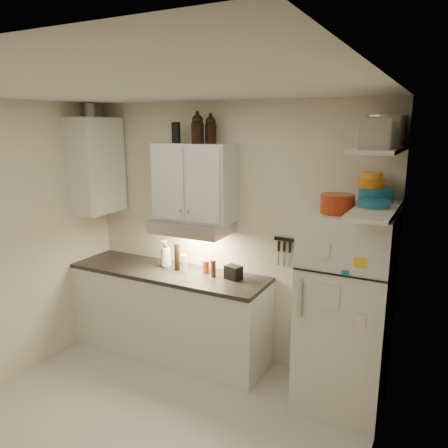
% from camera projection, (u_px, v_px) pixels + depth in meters
% --- Properties ---
extents(floor, '(3.20, 3.00, 0.02)m').
position_uv_depth(floor, '(142.00, 439.00, 3.38)').
color(floor, beige).
rests_on(floor, ground).
extents(ceiling, '(3.20, 3.00, 0.02)m').
position_uv_depth(ceiling, '(125.00, 87.00, 2.80)').
color(ceiling, white).
rests_on(ceiling, ground).
extents(back_wall, '(3.20, 0.02, 2.60)m').
position_uv_depth(back_wall, '(230.00, 234.00, 4.40)').
color(back_wall, beige).
rests_on(back_wall, ground).
extents(right_wall, '(0.02, 3.00, 2.60)m').
position_uv_depth(right_wall, '(370.00, 326.00, 2.37)').
color(right_wall, beige).
rests_on(right_wall, ground).
extents(base_cabinet, '(2.10, 0.60, 0.88)m').
position_uv_depth(base_cabinet, '(169.00, 314.00, 4.57)').
color(base_cabinet, white).
rests_on(base_cabinet, floor).
extents(countertop, '(2.10, 0.62, 0.04)m').
position_uv_depth(countertop, '(168.00, 272.00, 4.47)').
color(countertop, '#292623').
rests_on(countertop, base_cabinet).
extents(upper_cabinet, '(0.80, 0.33, 0.75)m').
position_uv_depth(upper_cabinet, '(194.00, 182.00, 4.27)').
color(upper_cabinet, white).
rests_on(upper_cabinet, back_wall).
extents(side_cabinet, '(0.33, 0.55, 1.00)m').
position_uv_depth(side_cabinet, '(96.00, 166.00, 4.63)').
color(side_cabinet, white).
rests_on(side_cabinet, left_wall).
extents(range_hood, '(0.76, 0.46, 0.12)m').
position_uv_depth(range_hood, '(192.00, 227.00, 4.31)').
color(range_hood, silver).
rests_on(range_hood, back_wall).
extents(fridge, '(0.70, 0.68, 1.70)m').
position_uv_depth(fridge, '(345.00, 312.00, 3.64)').
color(fridge, silver).
rests_on(fridge, floor).
extents(shelf_hi, '(0.30, 0.95, 0.03)m').
position_uv_depth(shelf_hi, '(380.00, 149.00, 3.13)').
color(shelf_hi, white).
rests_on(shelf_hi, right_wall).
extents(shelf_lo, '(0.30, 0.95, 0.03)m').
position_uv_depth(shelf_lo, '(376.00, 209.00, 3.23)').
color(shelf_lo, white).
rests_on(shelf_lo, right_wall).
extents(knife_strip, '(0.42, 0.02, 0.03)m').
position_uv_depth(knife_strip, '(296.00, 241.00, 4.06)').
color(knife_strip, black).
rests_on(knife_strip, back_wall).
extents(dutch_oven, '(0.26, 0.26, 0.15)m').
position_uv_depth(dutch_oven, '(337.00, 204.00, 3.37)').
color(dutch_oven, '#A22E12').
rests_on(dutch_oven, fridge).
extents(book_stack, '(0.27, 0.29, 0.08)m').
position_uv_depth(book_stack, '(372.00, 212.00, 3.23)').
color(book_stack, yellow).
rests_on(book_stack, fridge).
extents(spice_jar, '(0.07, 0.07, 0.11)m').
position_uv_depth(spice_jar, '(359.00, 208.00, 3.32)').
color(spice_jar, silver).
rests_on(spice_jar, fridge).
extents(stock_pot, '(0.42, 0.42, 0.23)m').
position_uv_depth(stock_pot, '(385.00, 130.00, 3.36)').
color(stock_pot, silver).
rests_on(stock_pot, shelf_hi).
extents(tin_a, '(0.25, 0.23, 0.21)m').
position_uv_depth(tin_a, '(381.00, 132.00, 3.07)').
color(tin_a, '#AAAAAD').
rests_on(tin_a, shelf_hi).
extents(tin_b, '(0.25, 0.25, 0.20)m').
position_uv_depth(tin_b, '(372.00, 134.00, 2.88)').
color(tin_b, '#AAAAAD').
rests_on(tin_b, shelf_hi).
extents(bowl_teal, '(0.27, 0.27, 0.11)m').
position_uv_depth(bowl_teal, '(376.00, 194.00, 3.48)').
color(bowl_teal, '#1A6792').
rests_on(bowl_teal, shelf_lo).
extents(bowl_orange, '(0.22, 0.22, 0.07)m').
position_uv_depth(bowl_orange, '(371.00, 183.00, 3.49)').
color(bowl_orange, orange).
rests_on(bowl_orange, bowl_teal).
extents(bowl_yellow, '(0.17, 0.17, 0.05)m').
position_uv_depth(bowl_yellow, '(372.00, 176.00, 3.48)').
color(bowl_yellow, gold).
rests_on(bowl_yellow, bowl_orange).
extents(plates, '(0.24, 0.24, 0.05)m').
position_uv_depth(plates, '(374.00, 204.00, 3.22)').
color(plates, '#1A6792').
rests_on(plates, shelf_lo).
extents(growler_a, '(0.14, 0.14, 0.28)m').
position_uv_depth(growler_a, '(197.00, 129.00, 4.08)').
color(growler_a, black).
rests_on(growler_a, upper_cabinet).
extents(growler_b, '(0.14, 0.14, 0.26)m').
position_uv_depth(growler_b, '(211.00, 130.00, 4.11)').
color(growler_b, black).
rests_on(growler_b, upper_cabinet).
extents(thermos_a, '(0.08, 0.08, 0.20)m').
position_uv_depth(thermos_a, '(177.00, 133.00, 4.21)').
color(thermos_a, black).
rests_on(thermos_a, upper_cabinet).
extents(thermos_b, '(0.07, 0.07, 0.20)m').
position_uv_depth(thermos_b, '(175.00, 133.00, 4.26)').
color(thermos_b, black).
rests_on(thermos_b, upper_cabinet).
extents(side_jar, '(0.11, 0.11, 0.15)m').
position_uv_depth(side_jar, '(90.00, 110.00, 4.56)').
color(side_jar, silver).
rests_on(side_jar, side_cabinet).
extents(soap_bottle, '(0.16, 0.16, 0.32)m').
position_uv_depth(soap_bottle, '(166.00, 252.00, 4.54)').
color(soap_bottle, white).
rests_on(soap_bottle, countertop).
extents(pepper_mill, '(0.07, 0.07, 0.17)m').
position_uv_depth(pepper_mill, '(213.00, 268.00, 4.26)').
color(pepper_mill, '#58311A').
rests_on(pepper_mill, countertop).
extents(oil_bottle, '(0.05, 0.05, 0.25)m').
position_uv_depth(oil_bottle, '(166.00, 256.00, 4.54)').
color(oil_bottle, '#5D6A1A').
rests_on(oil_bottle, countertop).
extents(vinegar_bottle, '(0.08, 0.08, 0.27)m').
position_uv_depth(vinegar_bottle, '(177.00, 257.00, 4.44)').
color(vinegar_bottle, black).
rests_on(vinegar_bottle, countertop).
extents(clear_bottle, '(0.08, 0.08, 0.18)m').
position_uv_depth(clear_bottle, '(184.00, 264.00, 4.39)').
color(clear_bottle, silver).
rests_on(clear_bottle, countertop).
extents(red_jar, '(0.07, 0.07, 0.13)m').
position_uv_depth(red_jar, '(206.00, 267.00, 4.36)').
color(red_jar, '#A22E12').
rests_on(red_jar, countertop).
extents(caddy, '(0.18, 0.15, 0.13)m').
position_uv_depth(caddy, '(233.00, 272.00, 4.20)').
color(caddy, black).
rests_on(caddy, countertop).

